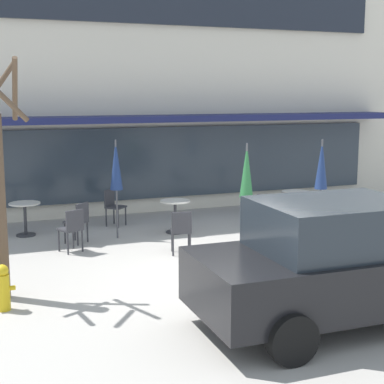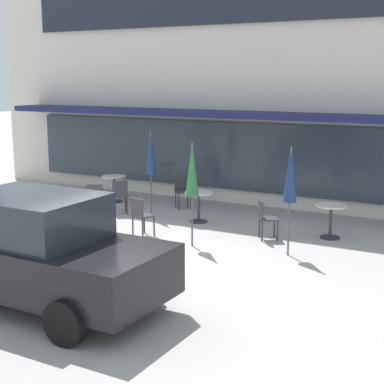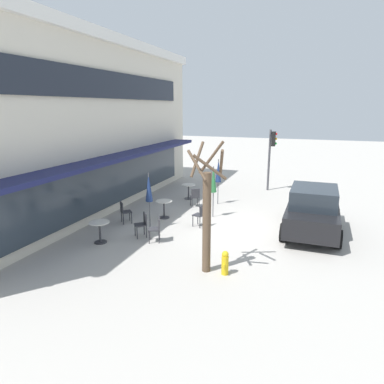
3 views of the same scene
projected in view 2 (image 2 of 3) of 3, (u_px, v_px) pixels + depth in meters
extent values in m
plane|color=#ADA8A0|center=(111.00, 259.00, 11.61)|extent=(80.00, 80.00, 0.00)
cube|color=beige|center=(289.00, 68.00, 19.48)|extent=(17.31, 8.00, 7.64)
cube|color=#191E4C|center=(230.00, 114.00, 15.81)|extent=(14.71, 1.10, 0.16)
cube|color=#1E232D|center=(239.00, 2.00, 15.66)|extent=(13.85, 0.10, 1.10)
cube|color=#2D3842|center=(237.00, 156.00, 16.46)|extent=(13.85, 0.10, 1.90)
cylinder|color=#333338|center=(115.00, 201.00, 16.95)|extent=(0.44, 0.44, 0.03)
cylinder|color=#333338|center=(114.00, 189.00, 16.87)|extent=(0.07, 0.07, 0.70)
cylinder|color=silver|center=(114.00, 176.00, 16.80)|extent=(0.70, 0.70, 0.03)
cylinder|color=#333338|center=(199.00, 221.00, 14.58)|extent=(0.44, 0.44, 0.03)
cylinder|color=#333338|center=(199.00, 207.00, 14.51)|extent=(0.07, 0.07, 0.70)
cylinder|color=silver|center=(199.00, 193.00, 14.44)|extent=(0.70, 0.70, 0.03)
cylinder|color=#333338|center=(330.00, 237.00, 13.13)|extent=(0.44, 0.44, 0.03)
cylinder|color=#333338|center=(330.00, 222.00, 13.06)|extent=(0.07, 0.07, 0.70)
cylinder|color=silver|center=(331.00, 206.00, 12.99)|extent=(0.70, 0.70, 0.03)
cylinder|color=#4C4C51|center=(151.00, 174.00, 15.00)|extent=(0.04, 0.04, 2.20)
cone|color=navy|center=(151.00, 153.00, 14.90)|extent=(0.28, 0.28, 1.10)
cylinder|color=#4C4C51|center=(192.00, 195.00, 12.32)|extent=(0.04, 0.04, 2.20)
cone|color=#286B38|center=(192.00, 169.00, 12.21)|extent=(0.28, 0.28, 1.10)
cylinder|color=#4C4C51|center=(290.00, 202.00, 11.67)|extent=(0.04, 0.04, 2.20)
cone|color=navy|center=(290.00, 175.00, 11.56)|extent=(0.28, 0.28, 1.10)
cylinder|color=#333338|center=(113.00, 204.00, 15.65)|extent=(0.04, 0.04, 0.45)
cylinder|color=#333338|center=(125.00, 203.00, 15.73)|extent=(0.04, 0.04, 0.45)
cylinder|color=#333338|center=(114.00, 206.00, 15.33)|extent=(0.04, 0.04, 0.45)
cylinder|color=#333338|center=(127.00, 206.00, 15.40)|extent=(0.04, 0.04, 0.45)
cube|color=#333338|center=(120.00, 195.00, 15.48)|extent=(0.56, 0.56, 0.04)
cube|color=#333338|center=(120.00, 189.00, 15.27)|extent=(0.33, 0.30, 0.40)
cylinder|color=#333338|center=(191.00, 201.00, 15.96)|extent=(0.04, 0.04, 0.45)
cylinder|color=#333338|center=(179.00, 202.00, 15.87)|extent=(0.04, 0.04, 0.45)
cylinder|color=#333338|center=(188.00, 199.00, 16.28)|extent=(0.04, 0.04, 0.45)
cylinder|color=#333338|center=(176.00, 199.00, 16.19)|extent=(0.04, 0.04, 0.45)
cube|color=#333338|center=(183.00, 191.00, 16.03)|extent=(0.57, 0.57, 0.04)
cube|color=#333338|center=(182.00, 182.00, 16.16)|extent=(0.32, 0.30, 0.40)
cylinder|color=#333338|center=(144.00, 224.00, 13.52)|extent=(0.04, 0.04, 0.45)
cylinder|color=#333338|center=(154.00, 226.00, 13.28)|extent=(0.04, 0.04, 0.45)
cylinder|color=#333338|center=(133.00, 226.00, 13.28)|extent=(0.04, 0.04, 0.45)
cylinder|color=#333338|center=(143.00, 229.00, 13.05)|extent=(0.04, 0.04, 0.45)
cube|color=#333338|center=(143.00, 216.00, 13.24)|extent=(0.49, 0.49, 0.04)
cube|color=#333338|center=(137.00, 207.00, 13.07)|extent=(0.40, 0.15, 0.40)
cylinder|color=#333338|center=(274.00, 227.00, 13.17)|extent=(0.04, 0.04, 0.45)
cylinder|color=#333338|center=(277.00, 231.00, 12.84)|extent=(0.04, 0.04, 0.45)
cylinder|color=#333338|center=(259.00, 228.00, 13.15)|extent=(0.04, 0.04, 0.45)
cylinder|color=#333338|center=(262.00, 232.00, 12.82)|extent=(0.04, 0.04, 0.45)
cube|color=#333338|center=(269.00, 219.00, 12.95)|extent=(0.55, 0.55, 0.04)
cube|color=#333338|center=(261.00, 209.00, 12.90)|extent=(0.25, 0.36, 0.40)
cylinder|color=#333338|center=(93.00, 207.00, 15.25)|extent=(0.04, 0.04, 0.45)
cylinder|color=#333338|center=(105.00, 207.00, 15.22)|extent=(0.04, 0.04, 0.45)
cylinder|color=#333338|center=(89.00, 210.00, 14.92)|extent=(0.04, 0.04, 0.45)
cylinder|color=#333338|center=(102.00, 210.00, 14.89)|extent=(0.04, 0.04, 0.45)
cube|color=#333338|center=(97.00, 199.00, 15.02)|extent=(0.52, 0.52, 0.04)
cube|color=#333338|center=(95.00, 192.00, 14.81)|extent=(0.38, 0.19, 0.40)
cube|color=black|center=(40.00, 262.00, 9.17)|extent=(4.22, 1.85, 0.76)
cube|color=#232B33|center=(30.00, 216.00, 9.10)|extent=(2.12, 1.62, 0.68)
cylinder|color=black|center=(142.00, 282.00, 9.38)|extent=(0.64, 0.23, 0.64)
cylinder|color=black|center=(66.00, 322.00, 7.85)|extent=(0.64, 0.23, 0.64)
cylinder|color=black|center=(23.00, 258.00, 10.64)|extent=(0.64, 0.23, 0.64)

